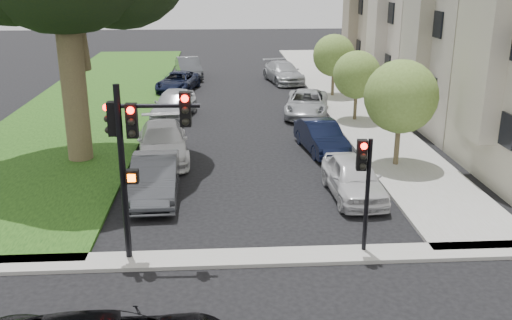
{
  "coord_description": "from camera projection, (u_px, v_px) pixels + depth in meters",
  "views": [
    {
      "loc": [
        -1.12,
        -12.54,
        7.85
      ],
      "look_at": [
        0.0,
        5.0,
        2.0
      ],
      "focal_mm": 40.0,
      "sensor_mm": 36.0,
      "label": 1
    }
  ],
  "objects": [
    {
      "name": "traffic_signal_secondary",
      "position": [
        364.0,
        175.0,
        15.9
      ],
      "size": [
        0.45,
        0.36,
        3.47
      ],
      "color": "black",
      "rests_on": "ground"
    },
    {
      "name": "car_parked_4",
      "position": [
        283.0,
        72.0,
        41.89
      ],
      "size": [
        3.02,
        5.46,
        1.5
      ],
      "primitive_type": "imported",
      "rotation": [
        0.0,
        0.0,
        0.19
      ],
      "color": "#999BA0",
      "rests_on": "ground"
    },
    {
      "name": "sidewalk_cross",
      "position": [
        263.0,
        257.0,
        16.29
      ],
      "size": [
        60.0,
        1.0,
        0.12
      ],
      "primitive_type": "cube",
      "color": "gray",
      "rests_on": "ground"
    },
    {
      "name": "car_parked_6",
      "position": [
        163.0,
        142.0,
        24.81
      ],
      "size": [
        2.7,
        5.46,
        1.53
      ],
      "primitive_type": "imported",
      "rotation": [
        0.0,
        0.0,
        0.11
      ],
      "color": "silver",
      "rests_on": "ground"
    },
    {
      "name": "car_parked_7",
      "position": [
        174.0,
        104.0,
        31.69
      ],
      "size": [
        2.62,
        4.97,
        1.61
      ],
      "primitive_type": "imported",
      "rotation": [
        0.0,
        0.0,
        -0.16
      ],
      "color": "#999BA0",
      "rests_on": "ground"
    },
    {
      "name": "grass_strip",
      "position": [
        98.0,
        98.0,
        36.59
      ],
      "size": [
        8.0,
        44.0,
        0.12
      ],
      "primitive_type": "cube",
      "color": "#153510",
      "rests_on": "ground"
    },
    {
      "name": "car_parked_9",
      "position": [
        189.0,
        68.0,
        43.7
      ],
      "size": [
        2.45,
        4.92,
        1.55
      ],
      "primitive_type": "imported",
      "rotation": [
        0.0,
        0.0,
        0.18
      ],
      "color": "#3F4247",
      "rests_on": "ground"
    },
    {
      "name": "car_parked_5",
      "position": [
        155.0,
        178.0,
        20.51
      ],
      "size": [
        1.77,
        4.67,
        1.52
      ],
      "primitive_type": "imported",
      "rotation": [
        0.0,
        0.0,
        0.03
      ],
      "color": "#3F4247",
      "rests_on": "ground"
    },
    {
      "name": "small_tree_a",
      "position": [
        401.0,
        97.0,
        23.1
      ],
      "size": [
        3.0,
        3.0,
        4.5
      ],
      "color": "brown",
      "rests_on": "ground"
    },
    {
      "name": "sidewalk_right",
      "position": [
        340.0,
        95.0,
        37.53
      ],
      "size": [
        3.5,
        44.0,
        0.12
      ],
      "primitive_type": "cube",
      "color": "gray",
      "rests_on": "ground"
    },
    {
      "name": "ground",
      "position": [
        269.0,
        297.0,
        14.42
      ],
      "size": [
        140.0,
        140.0,
        0.0
      ],
      "primitive_type": "plane",
      "color": "black",
      "rests_on": "ground"
    },
    {
      "name": "traffic_signal_main",
      "position": [
        136.0,
        142.0,
        15.22
      ],
      "size": [
        2.47,
        0.64,
        5.07
      ],
      "color": "black",
      "rests_on": "ground"
    },
    {
      "name": "car_parked_2",
      "position": [
        307.0,
        103.0,
        32.31
      ],
      "size": [
        3.22,
        5.39,
        1.4
      ],
      "primitive_type": "imported",
      "rotation": [
        0.0,
        0.0,
        -0.19
      ],
      "color": "#999BA0",
      "rests_on": "ground"
    },
    {
      "name": "small_tree_b",
      "position": [
        357.0,
        75.0,
        30.44
      ],
      "size": [
        2.57,
        2.57,
        3.85
      ],
      "color": "brown",
      "rests_on": "ground"
    },
    {
      "name": "car_parked_1",
      "position": [
        321.0,
        137.0,
        25.83
      ],
      "size": [
        2.06,
        4.37,
        1.39
      ],
      "primitive_type": "imported",
      "rotation": [
        0.0,
        0.0,
        0.14
      ],
      "color": "black",
      "rests_on": "ground"
    },
    {
      "name": "small_tree_c",
      "position": [
        334.0,
        55.0,
        36.47
      ],
      "size": [
        2.7,
        2.7,
        4.05
      ],
      "color": "brown",
      "rests_on": "ground"
    },
    {
      "name": "car_parked_0",
      "position": [
        353.0,
        178.0,
        20.61
      ],
      "size": [
        1.88,
        4.37,
        1.47
      ],
      "primitive_type": "imported",
      "rotation": [
        0.0,
        0.0,
        0.03
      ],
      "color": "silver",
      "rests_on": "ground"
    },
    {
      "name": "car_parked_8",
      "position": [
        178.0,
        82.0,
        38.82
      ],
      "size": [
        3.11,
        5.09,
        1.32
      ],
      "primitive_type": "imported",
      "rotation": [
        0.0,
        0.0,
        -0.21
      ],
      "color": "black",
      "rests_on": "ground"
    }
  ]
}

